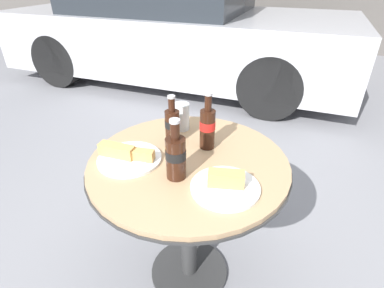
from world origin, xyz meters
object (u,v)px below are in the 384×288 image
cola_bottle_center (172,125)px  lunch_plate_near (225,185)px  bistro_table (189,187)px  cola_bottle_left (207,127)px  cola_bottle_right (175,155)px  lunch_plate_far (128,156)px  parked_car (174,29)px  drinking_glass (181,118)px

cola_bottle_center → lunch_plate_near: size_ratio=0.89×
bistro_table → cola_bottle_left: 0.27m
cola_bottle_left → cola_bottle_right: cola_bottle_left is taller
lunch_plate_far → parked_car: bearing=110.7°
bistro_table → lunch_plate_near: (0.19, -0.12, 0.16)m
cola_bottle_right → lunch_plate_far: 0.23m
cola_bottle_left → drinking_glass: size_ratio=1.92×
cola_bottle_right → cola_bottle_center: bearing=116.8°
parked_car → cola_bottle_right: bearing=-65.8°
cola_bottle_center → drinking_glass: bearing=95.6°
lunch_plate_far → drinking_glass: bearing=73.4°
cola_bottle_left → cola_bottle_center: (-0.15, -0.01, -0.01)m
parked_car → drinking_glass: bearing=-65.2°
parked_car → bistro_table: bearing=-64.8°
cola_bottle_left → parked_car: size_ratio=0.06×
bistro_table → drinking_glass: drinking_glass is taller
cola_bottle_right → parked_car: (-1.30, 2.90, -0.13)m
lunch_plate_near → lunch_plate_far: 0.41m
cola_bottle_center → drinking_glass: size_ratio=1.70×
cola_bottle_left → drinking_glass: bearing=145.4°
cola_bottle_right → lunch_plate_near: size_ratio=0.96×
cola_bottle_right → lunch_plate_far: (-0.22, 0.03, -0.07)m
cola_bottle_center → bistro_table: bearing=-42.3°
bistro_table → cola_bottle_center: (-0.11, 0.10, 0.22)m
cola_bottle_center → parked_car: size_ratio=0.05×
drinking_glass → lunch_plate_far: 0.34m
lunch_plate_near → parked_car: size_ratio=0.06×
drinking_glass → parked_car: 2.81m
lunch_plate_far → parked_car: (-1.08, 2.87, -0.06)m
cola_bottle_left → cola_bottle_center: bearing=-174.5°
drinking_glass → parked_car: parked_car is taller
drinking_glass → parked_car: size_ratio=0.03×
cola_bottle_left → cola_bottle_center: size_ratio=1.13×
cola_bottle_center → drinking_glass: 0.13m
bistro_table → cola_bottle_left: cola_bottle_left is taller
cola_bottle_left → lunch_plate_far: (-0.26, -0.21, -0.08)m
bistro_table → parked_car: parked_car is taller
parked_car → cola_bottle_left: bearing=-63.2°
cola_bottle_left → cola_bottle_right: 0.24m
cola_bottle_right → parked_car: size_ratio=0.05×
cola_bottle_left → lunch_plate_far: size_ratio=0.97×
bistro_table → cola_bottle_center: 0.27m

